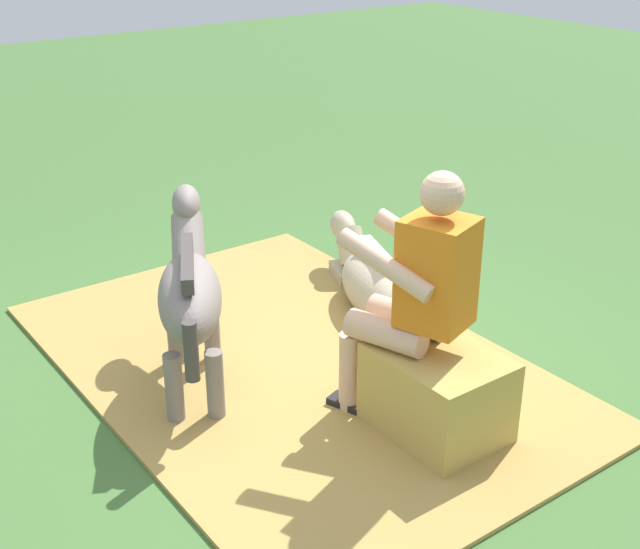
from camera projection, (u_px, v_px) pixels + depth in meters
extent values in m
plane|color=#426B33|center=(331.00, 377.00, 4.65)|extent=(24.00, 24.00, 0.00)
cube|color=#AD8C47|center=(292.00, 364.00, 4.75)|extent=(3.24, 2.14, 0.02)
cube|color=tan|center=(437.00, 394.00, 4.08)|extent=(0.63, 0.48, 0.44)
cylinder|color=#D8AD8C|center=(386.00, 333.00, 4.03)|extent=(0.42, 0.26, 0.14)
cylinder|color=#D8AD8C|center=(350.00, 373.00, 4.25)|extent=(0.11, 0.11, 0.44)
cube|color=black|center=(349.00, 405.00, 4.33)|extent=(0.24, 0.16, 0.06)
cylinder|color=#D8AD8C|center=(407.00, 317.00, 4.18)|extent=(0.42, 0.26, 0.14)
cylinder|color=#D8AD8C|center=(371.00, 357.00, 4.40)|extent=(0.11, 0.11, 0.44)
cube|color=black|center=(370.00, 388.00, 4.48)|extent=(0.24, 0.16, 0.06)
cube|color=orange|center=(437.00, 273.00, 3.86)|extent=(0.37, 0.36, 0.52)
cylinder|color=#D8AD8C|center=(385.00, 265.00, 3.82)|extent=(0.50, 0.24, 0.26)
cylinder|color=#D8AD8C|center=(420.00, 243.00, 4.05)|extent=(0.50, 0.24, 0.26)
sphere|color=#D8AD8C|center=(442.00, 193.00, 3.70)|extent=(0.20, 0.20, 0.20)
ellipsoid|color=slate|center=(190.00, 297.00, 4.29)|extent=(0.89, 0.68, 0.34)
cylinder|color=slate|center=(175.00, 335.00, 4.68)|extent=(0.09, 0.09, 0.39)
cylinder|color=slate|center=(212.00, 333.00, 4.70)|extent=(0.09, 0.09, 0.39)
cylinder|color=slate|center=(174.00, 389.00, 4.17)|extent=(0.09, 0.09, 0.39)
cylinder|color=slate|center=(215.00, 386.00, 4.20)|extent=(0.09, 0.09, 0.39)
cylinder|color=slate|center=(188.00, 241.00, 4.69)|extent=(0.41, 0.33, 0.33)
ellipsoid|color=slate|center=(186.00, 203.00, 4.79)|extent=(0.36, 0.29, 0.20)
cube|color=#433D3A|center=(187.00, 262.00, 4.21)|extent=(0.56, 0.33, 0.08)
cylinder|color=#433D3A|center=(191.00, 351.00, 3.88)|extent=(0.07, 0.07, 0.30)
ellipsoid|color=tan|center=(380.00, 289.00, 5.25)|extent=(0.96, 0.67, 0.36)
cube|color=tan|center=(352.00, 273.00, 5.77)|extent=(0.34, 0.32, 0.10)
cylinder|color=tan|center=(351.00, 246.00, 5.71)|extent=(0.33, 0.27, 0.30)
ellipsoid|color=tan|center=(343.00, 226.00, 5.84)|extent=(0.34, 0.25, 0.20)
cube|color=beige|center=(376.00, 254.00, 5.24)|extent=(0.44, 0.22, 0.08)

